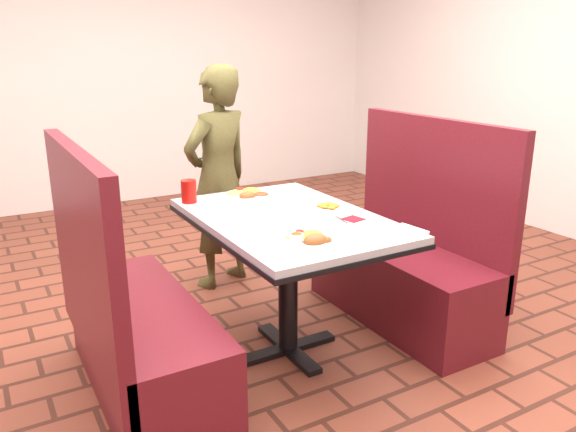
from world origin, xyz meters
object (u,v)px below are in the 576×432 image
object	(u,v)px
booth_bench_right	(406,265)
far_dinner_plate	(248,193)
diner_person	(218,179)
dining_table	(288,234)
booth_bench_left	(134,331)
plantain_plate	(329,207)
red_tumbler	(189,191)
near_dinner_plate	(310,236)

from	to	relation	value
booth_bench_right	far_dinner_plate	distance (m)	1.02
diner_person	far_dinner_plate	distance (m)	0.61
dining_table	booth_bench_right	xyz separation A→B (m)	(0.80, 0.00, -0.32)
booth_bench_left	diner_person	world-z (taller)	diner_person
booth_bench_right	far_dinner_plate	size ratio (longest dim) A/B	4.25
dining_table	booth_bench_left	xyz separation A→B (m)	(-0.80, 0.00, -0.32)
plantain_plate	red_tumbler	size ratio (longest dim) A/B	1.51
booth_bench_right	diner_person	distance (m)	1.33
dining_table	red_tumbler	distance (m)	0.61
dining_table	booth_bench_right	world-z (taller)	booth_bench_right
far_dinner_plate	red_tumbler	world-z (taller)	red_tumbler
diner_person	near_dinner_plate	distance (m)	1.43
booth_bench_right	diner_person	xyz separation A→B (m)	(-0.73, 1.03, 0.40)
booth_bench_right	plantain_plate	distance (m)	0.71
booth_bench_left	plantain_plate	xyz separation A→B (m)	(1.04, -0.00, 0.43)
booth_bench_right	red_tumbler	world-z (taller)	booth_bench_right
plantain_plate	far_dinner_plate	bearing A→B (deg)	120.15
near_dinner_plate	far_dinner_plate	size ratio (longest dim) A/B	0.87
booth_bench_right	near_dinner_plate	world-z (taller)	booth_bench_right
booth_bench_left	near_dinner_plate	xyz separation A→B (m)	(0.69, -0.38, 0.45)
diner_person	near_dinner_plate	bearing A→B (deg)	62.70
diner_person	plantain_plate	world-z (taller)	diner_person
near_dinner_plate	dining_table	bearing A→B (deg)	73.92
booth_bench_left	diner_person	distance (m)	1.40
booth_bench_right	red_tumbler	xyz separation A→B (m)	(-1.13, 0.49, 0.48)
dining_table	diner_person	size ratio (longest dim) A/B	0.83
booth_bench_right	plantain_plate	xyz separation A→B (m)	(-0.56, -0.00, 0.43)
dining_table	near_dinner_plate	size ratio (longest dim) A/B	4.94
plantain_plate	red_tumbler	distance (m)	0.75
booth_bench_left	diner_person	size ratio (longest dim) A/B	0.82
diner_person	near_dinner_plate	xyz separation A→B (m)	(-0.18, -1.41, 0.05)
far_dinner_plate	plantain_plate	bearing A→B (deg)	-59.85
booth_bench_right	far_dinner_plate	xyz separation A→B (m)	(-0.81, 0.43, 0.45)
booth_bench_right	plantain_plate	size ratio (longest dim) A/B	6.53
diner_person	far_dinner_plate	xyz separation A→B (m)	(-0.07, -0.60, 0.05)
near_dinner_plate	booth_bench_left	bearing A→B (deg)	150.79
booth_bench_left	near_dinner_plate	distance (m)	0.91
booth_bench_left	plantain_plate	bearing A→B (deg)	-0.02
dining_table	booth_bench_right	size ratio (longest dim) A/B	1.01
dining_table	diner_person	xyz separation A→B (m)	(0.07, 1.03, 0.07)
dining_table	booth_bench_left	distance (m)	0.86
dining_table	near_dinner_plate	distance (m)	0.42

